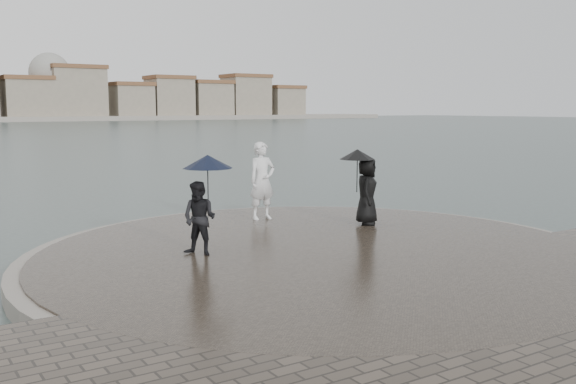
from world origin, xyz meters
TOP-DOWN VIEW (x-y plane):
  - ground at (0.00, 0.00)m, footprint 400.00×400.00m
  - kerb_ring at (0.00, 3.50)m, footprint 12.50×12.50m
  - quay_tip at (0.00, 3.50)m, footprint 11.90×11.90m
  - statue at (0.84, 7.39)m, footprint 0.76×0.50m
  - visitor_left at (-2.30, 4.47)m, footprint 1.22×1.09m
  - visitor_right at (2.66, 5.29)m, footprint 1.21×1.07m

SIDE VIEW (x-z plane):
  - ground at x=0.00m, z-range 0.00..0.00m
  - kerb_ring at x=0.00m, z-range 0.00..0.32m
  - quay_tip at x=0.00m, z-range 0.00..0.36m
  - statue at x=0.84m, z-range 0.36..2.45m
  - visitor_right at x=2.66m, z-range 0.46..2.41m
  - visitor_left at x=-2.30m, z-range 0.47..2.51m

